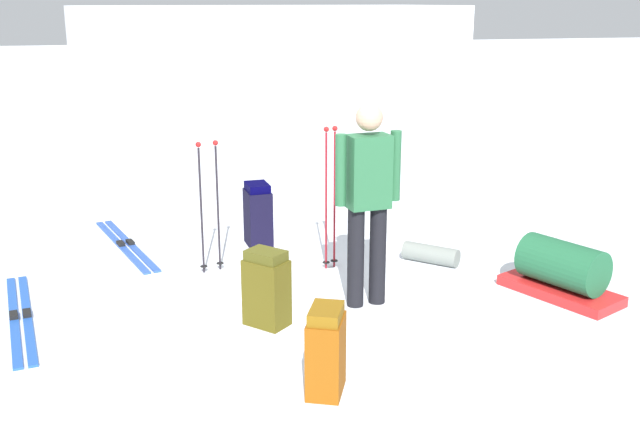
{
  "coord_description": "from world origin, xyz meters",
  "views": [
    {
      "loc": [
        -1.51,
        -6.06,
        2.48
      ],
      "look_at": [
        0.0,
        0.0,
        0.7
      ],
      "focal_mm": 41.54,
      "sensor_mm": 36.0,
      "label": 1
    }
  ],
  "objects_px": {
    "backpack_small_spare": "(258,215)",
    "ski_poles_planted_near": "(209,200)",
    "gear_sled": "(562,271)",
    "ski_pair_far": "(20,317)",
    "skier_standing": "(368,195)",
    "backpack_large_dark": "(267,289)",
    "ski_poles_planted_far": "(330,191)",
    "sleeping_mat_rolled": "(431,254)",
    "ski_pair_near": "(126,245)",
    "backpack_bright": "(326,351)"
  },
  "relations": [
    {
      "from": "ski_pair_far",
      "to": "gear_sled",
      "type": "height_order",
      "value": "gear_sled"
    },
    {
      "from": "skier_standing",
      "to": "backpack_large_dark",
      "type": "relative_size",
      "value": 2.75
    },
    {
      "from": "sleeping_mat_rolled",
      "to": "ski_poles_planted_near",
      "type": "bearing_deg",
      "value": 171.95
    },
    {
      "from": "backpack_bright",
      "to": "ski_poles_planted_near",
      "type": "bearing_deg",
      "value": 101.22
    },
    {
      "from": "ski_pair_far",
      "to": "backpack_large_dark",
      "type": "xyz_separation_m",
      "value": [
        1.92,
        -0.6,
        0.29
      ]
    },
    {
      "from": "ski_pair_far",
      "to": "ski_poles_planted_far",
      "type": "relative_size",
      "value": 1.37
    },
    {
      "from": "gear_sled",
      "to": "ski_pair_far",
      "type": "bearing_deg",
      "value": 172.1
    },
    {
      "from": "backpack_small_spare",
      "to": "sleeping_mat_rolled",
      "type": "distance_m",
      "value": 1.84
    },
    {
      "from": "backpack_small_spare",
      "to": "ski_poles_planted_near",
      "type": "relative_size",
      "value": 0.53
    },
    {
      "from": "ski_poles_planted_near",
      "to": "ski_poles_planted_far",
      "type": "xyz_separation_m",
      "value": [
        1.12,
        -0.18,
        0.06
      ]
    },
    {
      "from": "skier_standing",
      "to": "ski_poles_planted_near",
      "type": "distance_m",
      "value": 1.65
    },
    {
      "from": "skier_standing",
      "to": "ski_poles_planted_near",
      "type": "bearing_deg",
      "value": 136.79
    },
    {
      "from": "gear_sled",
      "to": "ski_poles_planted_near",
      "type": "bearing_deg",
      "value": 154.94
    },
    {
      "from": "backpack_large_dark",
      "to": "backpack_small_spare",
      "type": "distance_m",
      "value": 2.01
    },
    {
      "from": "ski_pair_near",
      "to": "backpack_small_spare",
      "type": "relative_size",
      "value": 2.82
    },
    {
      "from": "ski_pair_far",
      "to": "sleeping_mat_rolled",
      "type": "relative_size",
      "value": 3.44
    },
    {
      "from": "ski_poles_planted_near",
      "to": "backpack_bright",
      "type": "bearing_deg",
      "value": -78.78
    },
    {
      "from": "ski_pair_far",
      "to": "backpack_large_dark",
      "type": "bearing_deg",
      "value": -17.37
    },
    {
      "from": "ski_poles_planted_far",
      "to": "gear_sled",
      "type": "distance_m",
      "value": 2.19
    },
    {
      "from": "backpack_large_dark",
      "to": "gear_sled",
      "type": "distance_m",
      "value": 2.59
    },
    {
      "from": "skier_standing",
      "to": "ski_poles_planted_far",
      "type": "distance_m",
      "value": 0.95
    },
    {
      "from": "gear_sled",
      "to": "sleeping_mat_rolled",
      "type": "distance_m",
      "value": 1.32
    },
    {
      "from": "gear_sled",
      "to": "sleeping_mat_rolled",
      "type": "height_order",
      "value": "gear_sled"
    },
    {
      "from": "skier_standing",
      "to": "ski_pair_far",
      "type": "distance_m",
      "value": 2.99
    },
    {
      "from": "backpack_small_spare",
      "to": "ski_poles_planted_far",
      "type": "xyz_separation_m",
      "value": [
        0.56,
        -0.86,
        0.44
      ]
    },
    {
      "from": "backpack_large_dark",
      "to": "sleeping_mat_rolled",
      "type": "distance_m",
      "value": 2.09
    },
    {
      "from": "ski_pair_far",
      "to": "gear_sled",
      "type": "distance_m",
      "value": 4.56
    },
    {
      "from": "backpack_large_dark",
      "to": "ski_poles_planted_far",
      "type": "height_order",
      "value": "ski_poles_planted_far"
    },
    {
      "from": "ski_poles_planted_near",
      "to": "backpack_small_spare",
      "type": "bearing_deg",
      "value": 50.21
    },
    {
      "from": "skier_standing",
      "to": "backpack_small_spare",
      "type": "distance_m",
      "value": 1.99
    },
    {
      "from": "ski_poles_planted_far",
      "to": "gear_sled",
      "type": "xyz_separation_m",
      "value": [
        1.77,
        -1.16,
        -0.54
      ]
    },
    {
      "from": "skier_standing",
      "to": "ski_poles_planted_far",
      "type": "bearing_deg",
      "value": 94.34
    },
    {
      "from": "ski_pair_near",
      "to": "ski_pair_far",
      "type": "xyz_separation_m",
      "value": [
        -0.82,
        -1.69,
        0.0
      ]
    },
    {
      "from": "gear_sled",
      "to": "ski_poles_planted_far",
      "type": "bearing_deg",
      "value": 146.65
    },
    {
      "from": "ski_pair_near",
      "to": "backpack_bright",
      "type": "xyz_separation_m",
      "value": [
        1.29,
        -3.42,
        0.28
      ]
    },
    {
      "from": "backpack_small_spare",
      "to": "ski_poles_planted_far",
      "type": "distance_m",
      "value": 1.11
    },
    {
      "from": "backpack_large_dark",
      "to": "sleeping_mat_rolled",
      "type": "relative_size",
      "value": 1.12
    },
    {
      "from": "skier_standing",
      "to": "gear_sled",
      "type": "relative_size",
      "value": 1.53
    },
    {
      "from": "sleeping_mat_rolled",
      "to": "skier_standing",
      "type": "bearing_deg",
      "value": -138.41
    },
    {
      "from": "backpack_large_dark",
      "to": "ski_poles_planted_near",
      "type": "xyz_separation_m",
      "value": [
        -0.3,
        1.32,
        0.4
      ]
    },
    {
      "from": "ski_pair_far",
      "to": "ski_poles_planted_near",
      "type": "relative_size",
      "value": 1.51
    },
    {
      "from": "backpack_small_spare",
      "to": "sleeping_mat_rolled",
      "type": "height_order",
      "value": "backpack_small_spare"
    },
    {
      "from": "backpack_large_dark",
      "to": "sleeping_mat_rolled",
      "type": "xyz_separation_m",
      "value": [
        1.81,
        1.03,
        -0.21
      ]
    },
    {
      "from": "backpack_large_dark",
      "to": "ski_poles_planted_far",
      "type": "xyz_separation_m",
      "value": [
        0.82,
        1.14,
        0.46
      ]
    },
    {
      "from": "gear_sled",
      "to": "skier_standing",
      "type": "bearing_deg",
      "value": 172.13
    },
    {
      "from": "skier_standing",
      "to": "backpack_small_spare",
      "type": "relative_size",
      "value": 2.56
    },
    {
      "from": "skier_standing",
      "to": "sleeping_mat_rolled",
      "type": "height_order",
      "value": "skier_standing"
    },
    {
      "from": "ski_pair_near",
      "to": "sleeping_mat_rolled",
      "type": "bearing_deg",
      "value": -23.47
    },
    {
      "from": "sleeping_mat_rolled",
      "to": "ski_pair_far",
      "type": "bearing_deg",
      "value": -173.5
    },
    {
      "from": "skier_standing",
      "to": "backpack_large_dark",
      "type": "bearing_deg",
      "value": -166.64
    }
  ]
}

